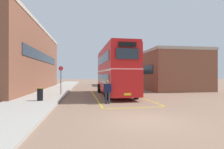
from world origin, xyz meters
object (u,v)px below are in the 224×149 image
at_px(litter_bin, 40,94).
at_px(pedestrian_boarding, 108,90).
at_px(double_decker_bus, 115,70).
at_px(bus_stop_sign, 61,77).
at_px(single_deck_bus, 110,77).

bearing_deg(litter_bin, pedestrian_boarding, -15.51).
xyz_separation_m(double_decker_bus, pedestrian_boarding, (-1.38, -5.22, -1.56)).
bearing_deg(double_decker_bus, pedestrian_boarding, -104.78).
distance_m(pedestrian_boarding, bus_stop_sign, 6.75).
distance_m(single_deck_bus, pedestrian_boarding, 22.97).
height_order(single_deck_bus, pedestrian_boarding, single_deck_bus).
bearing_deg(double_decker_bus, litter_bin, -148.29).
relative_size(pedestrian_boarding, bus_stop_sign, 0.60).
xyz_separation_m(litter_bin, bus_stop_sign, (0.96, 4.08, 1.18)).
height_order(single_deck_bus, litter_bin, single_deck_bus).
bearing_deg(double_decker_bus, bus_stop_sign, 177.70).
xyz_separation_m(double_decker_bus, litter_bin, (-6.26, -3.87, -1.90)).
xyz_separation_m(single_deck_bus, bus_stop_sign, (-7.27, -17.28, 0.16)).
height_order(double_decker_bus, pedestrian_boarding, double_decker_bus).
height_order(pedestrian_boarding, litter_bin, pedestrian_boarding).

